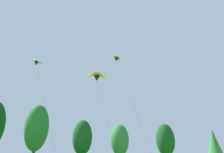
# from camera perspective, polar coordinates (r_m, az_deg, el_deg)

# --- Properties ---
(treeline_tree_c) EXTENTS (5.50, 5.50, 13.71)m
(treeline_tree_c) POSITION_cam_1_polar(r_m,az_deg,el_deg) (52.65, -20.20, -13.17)
(treeline_tree_c) COLOR #472D19
(treeline_tree_c) RESTS_ON ground_plane
(treeline_tree_d) EXTENTS (4.49, 4.49, 9.98)m
(treeline_tree_d) POSITION_cam_1_polar(r_m,az_deg,el_deg) (49.45, -8.25, -16.41)
(treeline_tree_d) COLOR #472D19
(treeline_tree_d) RESTS_ON ground_plane
(treeline_tree_e) EXTENTS (4.27, 4.27, 9.15)m
(treeline_tree_e) POSITION_cam_1_polar(r_m,az_deg,el_deg) (50.10, 2.16, -17.23)
(treeline_tree_e) COLOR #472D19
(treeline_tree_e) RESTS_ON ground_plane
(treeline_tree_f) EXTENTS (4.26, 4.26, 9.12)m
(treeline_tree_f) POSITION_cam_1_polar(r_m,az_deg,el_deg) (50.58, 14.60, -16.67)
(treeline_tree_f) COLOR #472D19
(treeline_tree_f) RESTS_ON ground_plane
(treeline_tree_g) EXTENTS (3.40, 3.40, 8.18)m
(treeline_tree_g) POSITION_cam_1_polar(r_m,az_deg,el_deg) (55.72, 26.43, -15.98)
(treeline_tree_g) COLOR #472D19
(treeline_tree_g) RESTS_ON ground_plane
(parafoil_kite_high_white) EXTENTS (7.87, 10.47, 17.94)m
(parafoil_kite_high_white) POSITION_cam_1_polar(r_m,az_deg,el_deg) (41.94, -20.24, 3.76)
(parafoil_kite_high_white) COLOR white
(parafoil_kite_mid_orange) EXTENTS (3.65, 10.03, 13.37)m
(parafoil_kite_mid_orange) POSITION_cam_1_polar(r_m,az_deg,el_deg) (33.31, -4.18, 0.08)
(parafoil_kite_mid_orange) COLOR orange
(parafoil_kite_far_red_yellow) EXTENTS (3.83, 16.63, 22.42)m
(parafoil_kite_far_red_yellow) POSITION_cam_1_polar(r_m,az_deg,el_deg) (48.18, 1.28, 4.97)
(parafoil_kite_far_red_yellow) COLOR red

